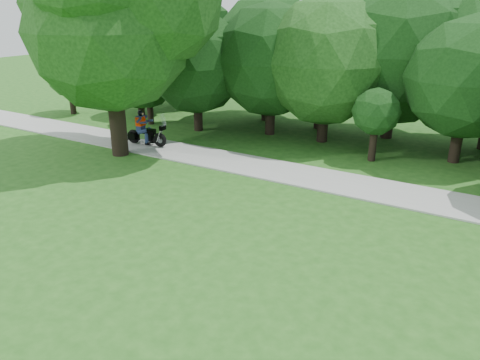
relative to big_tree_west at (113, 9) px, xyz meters
The scene contains 5 objects.
ground 13.82m from the big_tree_west, 33.03° to the right, with size 100.00×100.00×0.00m, color #235719.
walkway 12.05m from the big_tree_west, ahead, with size 60.00×2.20×0.06m, color #9D9D98.
tree_line 13.67m from the big_tree_west, 32.60° to the left, with size 39.94×12.01×7.32m.
big_tree_west is the anchor object (origin of this frame).
touring_motorcycle 5.26m from the big_tree_west, 87.10° to the left, with size 2.04×0.74×1.55m.
Camera 1 is at (3.52, -7.05, 5.97)m, focal length 35.00 mm.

